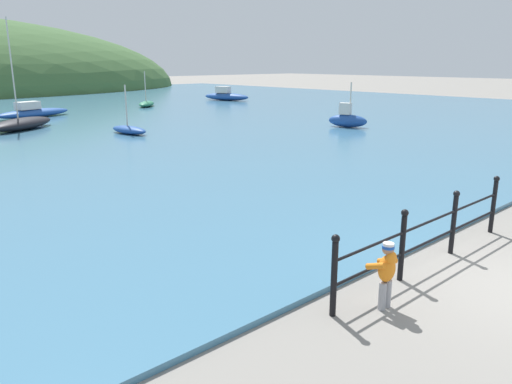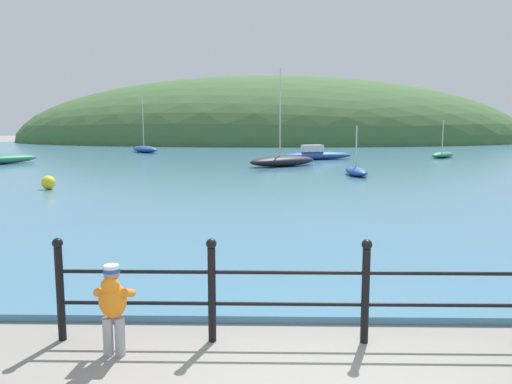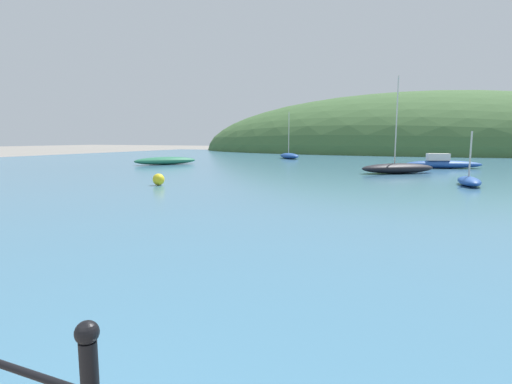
{
  "view_description": "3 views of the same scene",
  "coord_description": "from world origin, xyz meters",
  "px_view_note": "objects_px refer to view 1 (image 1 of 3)",
  "views": [
    {
      "loc": [
        -8.02,
        -2.44,
        3.47
      ],
      "look_at": [
        -1.42,
        4.71,
        0.91
      ],
      "focal_mm": 35.0,
      "sensor_mm": 36.0,
      "label": 1
    },
    {
      "loc": [
        -0.57,
        -3.94,
        2.48
      ],
      "look_at": [
        -0.77,
        6.2,
        1.09
      ],
      "focal_mm": 35.0,
      "sensor_mm": 36.0,
      "label": 2
    },
    {
      "loc": [
        2.06,
        0.14,
        2.09
      ],
      "look_at": [
        -0.82,
        6.75,
        1.12
      ],
      "focal_mm": 28.0,
      "sensor_mm": 36.0,
      "label": 3
    }
  ],
  "objects_px": {
    "child_in_coat": "(386,270)",
    "boat_white_sailboat": "(226,96)",
    "boat_green_fishing": "(347,119)",
    "boat_blue_hull": "(33,112)",
    "boat_nearest_quay": "(147,104)",
    "boat_mid_harbor": "(22,123)",
    "boat_twin_mast": "(129,130)"
  },
  "relations": [
    {
      "from": "boat_twin_mast",
      "to": "boat_blue_hull",
      "type": "height_order",
      "value": "boat_twin_mast"
    },
    {
      "from": "boat_nearest_quay",
      "to": "boat_blue_hull",
      "type": "distance_m",
      "value": 9.27
    },
    {
      "from": "boat_nearest_quay",
      "to": "child_in_coat",
      "type": "bearing_deg",
      "value": -114.95
    },
    {
      "from": "boat_green_fishing",
      "to": "boat_mid_harbor",
      "type": "bearing_deg",
      "value": 140.46
    },
    {
      "from": "child_in_coat",
      "to": "boat_twin_mast",
      "type": "xyz_separation_m",
      "value": [
        5.84,
        18.02,
        -0.3
      ]
    },
    {
      "from": "boat_white_sailboat",
      "to": "boat_twin_mast",
      "type": "height_order",
      "value": "boat_twin_mast"
    },
    {
      "from": "child_in_coat",
      "to": "boat_blue_hull",
      "type": "xyz_separation_m",
      "value": [
        5.07,
        28.52,
        -0.18
      ]
    },
    {
      "from": "boat_nearest_quay",
      "to": "boat_white_sailboat",
      "type": "bearing_deg",
      "value": 4.94
    },
    {
      "from": "child_in_coat",
      "to": "boat_white_sailboat",
      "type": "distance_m",
      "value": 38.46
    },
    {
      "from": "child_in_coat",
      "to": "boat_mid_harbor",
      "type": "distance_m",
      "value": 23.29
    },
    {
      "from": "boat_nearest_quay",
      "to": "boat_white_sailboat",
      "type": "xyz_separation_m",
      "value": [
        8.44,
        0.73,
        0.17
      ]
    },
    {
      "from": "boat_nearest_quay",
      "to": "boat_twin_mast",
      "type": "distance_m",
      "value": 14.91
    },
    {
      "from": "boat_nearest_quay",
      "to": "boat_blue_hull",
      "type": "relative_size",
      "value": 0.53
    },
    {
      "from": "boat_nearest_quay",
      "to": "boat_twin_mast",
      "type": "relative_size",
      "value": 1.09
    },
    {
      "from": "boat_nearest_quay",
      "to": "boat_green_fishing",
      "type": "relative_size",
      "value": 1.16
    },
    {
      "from": "boat_white_sailboat",
      "to": "boat_mid_harbor",
      "type": "height_order",
      "value": "boat_mid_harbor"
    },
    {
      "from": "boat_green_fishing",
      "to": "boat_mid_harbor",
      "type": "height_order",
      "value": "boat_mid_harbor"
    },
    {
      "from": "boat_twin_mast",
      "to": "boat_blue_hull",
      "type": "relative_size",
      "value": 0.49
    },
    {
      "from": "boat_white_sailboat",
      "to": "boat_blue_hull",
      "type": "relative_size",
      "value": 0.91
    },
    {
      "from": "child_in_coat",
      "to": "boat_green_fishing",
      "type": "xyz_separation_m",
      "value": [
        15.52,
        12.48,
        -0.09
      ]
    },
    {
      "from": "boat_green_fishing",
      "to": "boat_blue_hull",
      "type": "xyz_separation_m",
      "value": [
        -10.45,
        16.04,
        -0.1
      ]
    },
    {
      "from": "child_in_coat",
      "to": "boat_white_sailboat",
      "type": "xyz_separation_m",
      "value": [
        22.59,
        31.13,
        -0.11
      ]
    },
    {
      "from": "boat_nearest_quay",
      "to": "boat_green_fishing",
      "type": "distance_m",
      "value": 17.98
    },
    {
      "from": "boat_nearest_quay",
      "to": "boat_mid_harbor",
      "type": "distance_m",
      "value": 13.63
    },
    {
      "from": "child_in_coat",
      "to": "boat_nearest_quay",
      "type": "bearing_deg",
      "value": 65.05
    },
    {
      "from": "boat_green_fishing",
      "to": "boat_blue_hull",
      "type": "bearing_deg",
      "value": 123.08
    },
    {
      "from": "boat_nearest_quay",
      "to": "boat_twin_mast",
      "type": "bearing_deg",
      "value": -123.84
    },
    {
      "from": "boat_green_fishing",
      "to": "boat_mid_harbor",
      "type": "relative_size",
      "value": 0.43
    },
    {
      "from": "boat_twin_mast",
      "to": "boat_mid_harbor",
      "type": "xyz_separation_m",
      "value": [
        -3.23,
        5.12,
        0.1
      ]
    },
    {
      "from": "child_in_coat",
      "to": "boat_nearest_quay",
      "type": "xyz_separation_m",
      "value": [
        14.14,
        30.4,
        -0.28
      ]
    },
    {
      "from": "boat_nearest_quay",
      "to": "boat_twin_mast",
      "type": "xyz_separation_m",
      "value": [
        -8.3,
        -12.38,
        -0.02
      ]
    },
    {
      "from": "boat_twin_mast",
      "to": "boat_green_fishing",
      "type": "bearing_deg",
      "value": -29.78
    }
  ]
}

